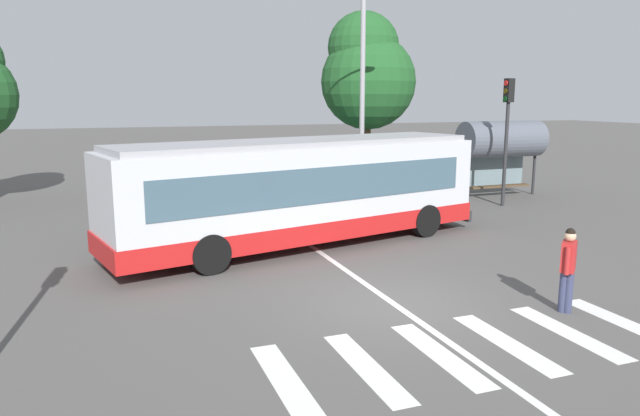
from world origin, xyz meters
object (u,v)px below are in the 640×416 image
parked_car_white (234,175)px  bus_stop_shelter (501,141)px  parked_car_red (176,179)px  parked_car_charcoal (295,173)px  background_tree_right (367,72)px  pedestrian_crossing_street (568,265)px  twin_arm_street_lamp (363,64)px  traffic_light_far_corner (507,122)px  city_transit_bus (302,191)px  parked_car_teal (340,169)px

parked_car_white → bus_stop_shelter: size_ratio=1.22×
parked_car_red → parked_car_charcoal: bearing=-1.0°
parked_car_red → background_tree_right: bearing=13.8°
pedestrian_crossing_street → parked_car_red: (-5.55, 17.12, -0.20)m
parked_car_red → parked_car_charcoal: 5.42m
parked_car_white → twin_arm_street_lamp: twin_arm_street_lamp is taller
parked_car_charcoal → bus_stop_shelter: 9.27m
parked_car_red → traffic_light_far_corner: (11.86, -6.91, 2.54)m
pedestrian_crossing_street → parked_car_red: bearing=108.0°
pedestrian_crossing_street → city_transit_bus: bearing=114.6°
pedestrian_crossing_street → traffic_light_far_corner: size_ratio=0.35×
pedestrian_crossing_street → twin_arm_street_lamp: bearing=84.3°
bus_stop_shelter → city_transit_bus: bearing=-154.2°
traffic_light_far_corner → bus_stop_shelter: bearing=56.9°
parked_car_charcoal → bus_stop_shelter: (7.70, -4.89, 1.65)m
pedestrian_crossing_street → parked_car_charcoal: bearing=90.4°
traffic_light_far_corner → background_tree_right: bearing=99.9°
parked_car_red → background_tree_right: size_ratio=0.54×
pedestrian_crossing_street → bus_stop_shelter: bus_stop_shelter is taller
parked_car_teal → bus_stop_shelter: size_ratio=1.25×
parked_car_white → traffic_light_far_corner: bearing=-38.3°
parked_car_red → parked_car_charcoal: size_ratio=1.03×
city_transit_bus → bus_stop_shelter: 11.97m
twin_arm_street_lamp → parked_car_teal: bearing=77.1°
parked_car_charcoal → background_tree_right: (4.79, 2.60, 4.77)m
parked_car_white → twin_arm_street_lamp: size_ratio=0.51×
parked_car_teal → traffic_light_far_corner: size_ratio=0.94×
parked_car_white → parked_car_teal: bearing=2.2°
city_transit_bus → twin_arm_street_lamp: 8.26m
parked_car_red → parked_car_white: size_ratio=1.02×
parked_car_charcoal → twin_arm_street_lamp: 6.57m
pedestrian_crossing_street → background_tree_right: (4.66, 19.63, 4.57)m
background_tree_right → pedestrian_crossing_street: bearing=-103.3°
parked_car_white → twin_arm_street_lamp: bearing=-48.8°
traffic_light_far_corner → bus_stop_shelter: traffic_light_far_corner is taller
parked_car_charcoal → traffic_light_far_corner: 9.72m
pedestrian_crossing_street → parked_car_charcoal: (-0.13, 17.03, -0.20)m
parked_car_teal → bus_stop_shelter: (5.15, -5.56, 1.65)m
background_tree_right → parked_car_white: bearing=-164.3°
parked_car_teal → twin_arm_street_lamp: bearing=-102.9°
city_transit_bus → traffic_light_far_corner: bearing=18.9°
parked_car_charcoal → parked_car_teal: 2.64m
city_transit_bus → bus_stop_shelter: size_ratio=3.10×
parked_car_white → twin_arm_street_lamp: (4.20, -4.80, 4.73)m
parked_car_white → twin_arm_street_lamp: 7.94m
pedestrian_crossing_street → traffic_light_far_corner: (6.31, 10.21, 2.34)m
parked_car_charcoal → background_tree_right: size_ratio=0.53×
twin_arm_street_lamp → background_tree_right: 7.71m
parked_car_red → parked_car_charcoal: same height
bus_stop_shelter → background_tree_right: 8.62m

